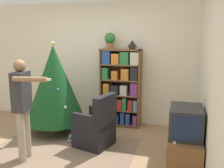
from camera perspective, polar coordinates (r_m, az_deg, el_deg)
ground_plane at (r=4.14m, az=-11.27°, el=-16.22°), size 14.00×14.00×0.00m
wall_back at (r=5.51m, az=-2.69°, el=4.91°), size 8.00×0.10×2.60m
wall_right at (r=3.34m, az=22.22°, el=0.23°), size 0.10×8.00×2.60m
area_rug at (r=4.34m, az=-11.32°, el=-14.83°), size 2.35×1.74×0.01m
bookshelf at (r=5.21m, az=2.06°, el=-0.62°), size 0.83×0.32×1.61m
tv_stand at (r=3.81m, az=16.15°, el=-14.78°), size 0.46×0.86×0.50m
television at (r=3.63m, az=16.53°, el=-8.25°), size 0.44×0.59×0.41m
game_remote at (r=3.46m, az=14.09°, el=-12.55°), size 0.04×0.12×0.02m
christmas_tree at (r=4.96m, az=-13.01°, el=-0.02°), size 1.17×1.17×1.77m
armchair at (r=4.35m, az=-3.65°, el=-10.00°), size 0.70×0.69×0.92m
standing_person at (r=3.94m, az=-19.76°, el=-3.91°), size 0.67×0.47×1.54m
potted_plant at (r=5.18m, az=-0.49°, el=10.12°), size 0.22×0.22×0.33m
table_lamp at (r=5.07m, az=4.65°, el=9.07°), size 0.20×0.20×0.18m
book_pile_near_tree at (r=4.65m, az=-8.85°, el=-12.20°), size 0.23×0.17×0.13m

